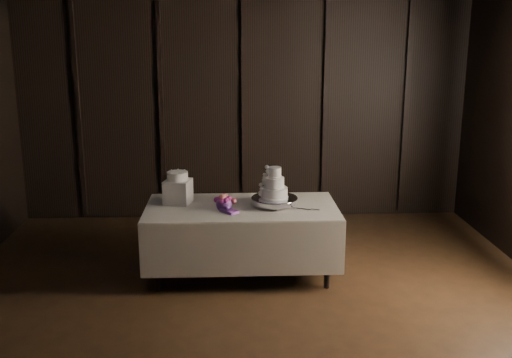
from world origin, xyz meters
The scene contains 8 objects.
room centered at (0.00, 0.00, 1.50)m, with size 6.08×7.08×3.08m.
display_table centered at (-0.08, 1.42, 0.42)m, with size 1.99×1.04×0.76m.
cake_stand centered at (0.26, 1.42, 0.81)m, with size 0.48×0.48×0.09m, color silver.
wedding_cake centered at (0.24, 1.40, 0.98)m, with size 0.30×0.27×0.32m.
bouquet centered at (-0.26, 1.32, 0.83)m, with size 0.30×0.40×0.19m, color #BB5356, non-canonical shape.
box_pedestal centered at (-0.75, 1.57, 0.89)m, with size 0.26×0.26×0.25m, color white.
small_cake centered at (-0.75, 1.57, 1.05)m, with size 0.22×0.22×0.09m, color white.
cake_knife centered at (0.49, 1.30, 0.77)m, with size 0.37×0.02×0.01m, color silver.
Camera 1 is at (-0.20, -4.53, 2.55)m, focal length 42.00 mm.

